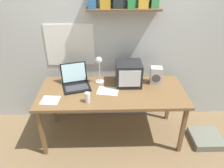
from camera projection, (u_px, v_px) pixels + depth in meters
name	position (u px, v px, depth m)	size (l,w,h in m)	color
ground_plane	(112.00, 134.00, 3.08)	(12.00, 12.00, 0.00)	olive
back_wall	(111.00, 32.00, 2.86)	(5.60, 0.24, 2.60)	silver
corner_desk	(112.00, 95.00, 2.75)	(1.82, 0.77, 0.72)	brown
crt_monitor	(129.00, 74.00, 2.79)	(0.33, 0.31, 0.31)	#232326
laptop	(75.00, 81.00, 2.81)	(0.41, 0.42, 0.27)	black
desk_lamp	(99.00, 66.00, 2.75)	(0.12, 0.15, 0.39)	silver
juice_glass	(88.00, 98.00, 2.48)	(0.06, 0.06, 0.12)	white
space_heater	(156.00, 75.00, 2.84)	(0.16, 0.14, 0.23)	silver
printed_handout	(108.00, 91.00, 2.72)	(0.29, 0.24, 0.00)	white
open_notebook	(50.00, 100.00, 2.54)	(0.22, 0.20, 0.00)	white
floor_cushion	(206.00, 138.00, 2.94)	(0.40, 0.40, 0.09)	slate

